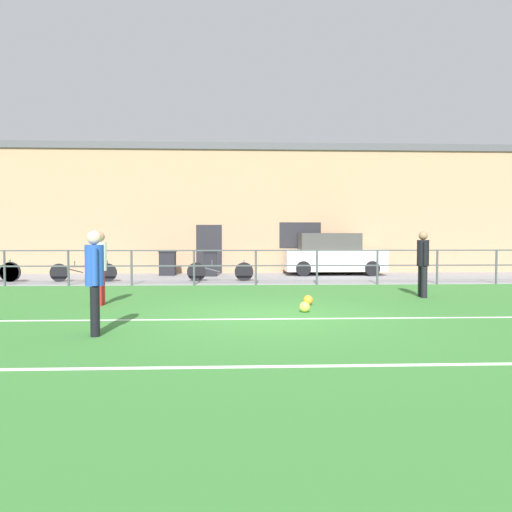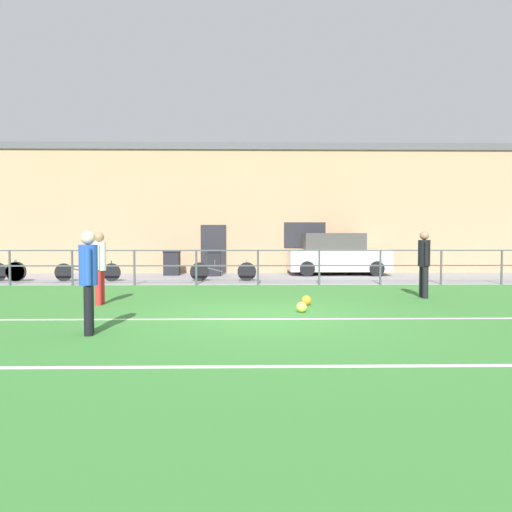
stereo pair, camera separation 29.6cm
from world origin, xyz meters
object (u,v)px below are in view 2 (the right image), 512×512
(soccer_ball_match, at_px, (306,300))
(soccer_ball_spare, at_px, (302,307))
(player_goalkeeper, at_px, (424,260))
(player_winger, at_px, (88,276))
(player_striker, at_px, (100,264))
(trash_bin_1, at_px, (172,263))
(trash_bin_0, at_px, (214,263))
(parked_car_red, at_px, (337,255))
(bicycle_parked_3, at_px, (223,271))
(bicycle_parked_2, at_px, (87,272))

(soccer_ball_match, bearing_deg, soccer_ball_spare, -102.76)
(player_goalkeeper, relative_size, player_winger, 1.04)
(player_goalkeeper, distance_m, soccer_ball_match, 3.52)
(player_striker, bearing_deg, soccer_ball_spare, 74.42)
(trash_bin_1, bearing_deg, player_winger, -87.15)
(trash_bin_0, bearing_deg, parked_car_red, 6.91)
(soccer_ball_spare, bearing_deg, bicycle_parked_3, 106.33)
(player_winger, distance_m, bicycle_parked_3, 9.02)
(soccer_ball_spare, bearing_deg, player_striker, 165.12)
(player_striker, height_order, player_winger, player_striker)
(player_winger, distance_m, bicycle_parked_2, 9.39)
(player_striker, distance_m, bicycle_parked_3, 6.14)
(soccer_ball_spare, distance_m, trash_bin_1, 10.29)
(parked_car_red, xyz_separation_m, trash_bin_0, (-5.01, -0.61, -0.30))
(player_striker, height_order, bicycle_parked_3, player_striker)
(player_striker, distance_m, parked_car_red, 10.94)
(bicycle_parked_2, height_order, trash_bin_1, trash_bin_1)
(parked_car_red, relative_size, trash_bin_1, 4.00)
(soccer_ball_match, distance_m, trash_bin_0, 8.40)
(player_goalkeeper, xyz_separation_m, parked_car_red, (-0.83, 7.28, -0.15))
(bicycle_parked_2, distance_m, trash_bin_0, 4.79)
(player_winger, height_order, trash_bin_1, player_winger)
(trash_bin_0, xyz_separation_m, trash_bin_1, (-1.75, 0.44, 0.01))
(bicycle_parked_3, bearing_deg, player_goalkeeper, -39.86)
(player_winger, height_order, soccer_ball_spare, player_winger)
(player_striker, xyz_separation_m, trash_bin_0, (2.05, 7.75, -0.42))
(trash_bin_0, bearing_deg, player_winger, -96.08)
(soccer_ball_spare, distance_m, bicycle_parked_3, 7.05)
(player_winger, bearing_deg, parked_car_red, -43.95)
(player_winger, xyz_separation_m, trash_bin_0, (1.18, 11.04, -0.41))
(soccer_ball_spare, relative_size, bicycle_parked_3, 0.09)
(soccer_ball_spare, distance_m, trash_bin_0, 9.29)
(soccer_ball_match, relative_size, parked_car_red, 0.06)
(bicycle_parked_3, bearing_deg, player_winger, -100.52)
(player_winger, relative_size, bicycle_parked_2, 0.72)
(player_winger, bearing_deg, trash_bin_0, -22.06)
(player_striker, bearing_deg, bicycle_parked_2, -159.08)
(player_striker, height_order, trash_bin_0, player_striker)
(soccer_ball_spare, bearing_deg, bicycle_parked_2, 134.77)
(soccer_ball_spare, relative_size, trash_bin_0, 0.22)
(player_goalkeeper, relative_size, soccer_ball_match, 7.59)
(player_goalkeeper, xyz_separation_m, soccer_ball_match, (-3.17, -1.28, -0.86))
(player_winger, distance_m, soccer_ball_match, 5.01)
(trash_bin_0, bearing_deg, bicycle_parked_2, -152.79)
(soccer_ball_spare, distance_m, parked_car_red, 9.92)
(bicycle_parked_2, xyz_separation_m, trash_bin_0, (4.26, 2.19, 0.17))
(player_goalkeeper, xyz_separation_m, bicycle_parked_3, (-5.37, 4.49, -0.61))
(trash_bin_0, relative_size, trash_bin_1, 0.99)
(player_winger, bearing_deg, soccer_ball_spare, -76.00)
(parked_car_red, bearing_deg, player_striker, -130.18)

